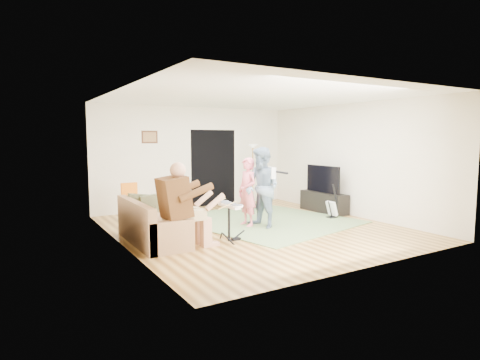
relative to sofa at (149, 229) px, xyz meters
name	(u,v)px	position (x,y,z in m)	size (l,w,h in m)	color
floor	(256,228)	(2.28, 0.00, -0.26)	(6.00, 6.00, 0.00)	brown
walls	(256,164)	(2.28, 0.00, 1.09)	(5.50, 6.00, 2.70)	silver
ceiling	(256,97)	(2.28, 0.00, 2.44)	(6.00, 6.00, 0.00)	white
window_blinds	(118,157)	(-0.46, 0.20, 1.29)	(2.05, 2.05, 0.00)	brown
doorway	(213,168)	(2.83, 2.99, 0.79)	(2.10, 2.10, 0.00)	black
picture_frame	(150,137)	(1.03, 2.99, 1.64)	(0.42, 0.03, 0.32)	#3F2314
area_rug	(265,220)	(2.88, 0.53, -0.25)	(3.24, 3.57, 0.02)	#5E7C4B
sofa	(149,229)	(0.00, 0.00, 0.00)	(0.78, 1.90, 0.77)	#A07650
drummer	(185,215)	(0.43, -0.65, 0.32)	(0.96, 0.54, 1.48)	#593519
drum_kit	(229,224)	(1.28, -0.65, 0.06)	(0.39, 0.70, 0.72)	black
singer	(247,192)	(2.25, 0.27, 0.48)	(0.53, 0.35, 1.46)	#EF687B
microphone	(255,175)	(2.45, 0.27, 0.84)	(0.06, 0.06, 0.24)	black
guitarist	(262,188)	(2.43, -0.03, 0.59)	(0.82, 0.64, 1.69)	#6F89A3
guitar_held	(270,173)	(2.63, -0.03, 0.89)	(0.12, 0.60, 0.26)	white
guitar_spare	(332,208)	(4.40, -0.05, -0.03)	(0.29, 0.26, 0.80)	black
torchiere_lamp	(253,164)	(3.69, 2.30, 0.91)	(0.31, 0.31, 1.71)	black
dining_chair	(132,209)	(0.20, 1.81, 0.06)	(0.39, 0.41, 0.89)	tan
tv_cabinet	(324,202)	(4.78, 0.65, -0.01)	(0.40, 1.40, 0.50)	black
television	(323,179)	(4.73, 0.65, 0.59)	(0.06, 1.13, 0.67)	black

